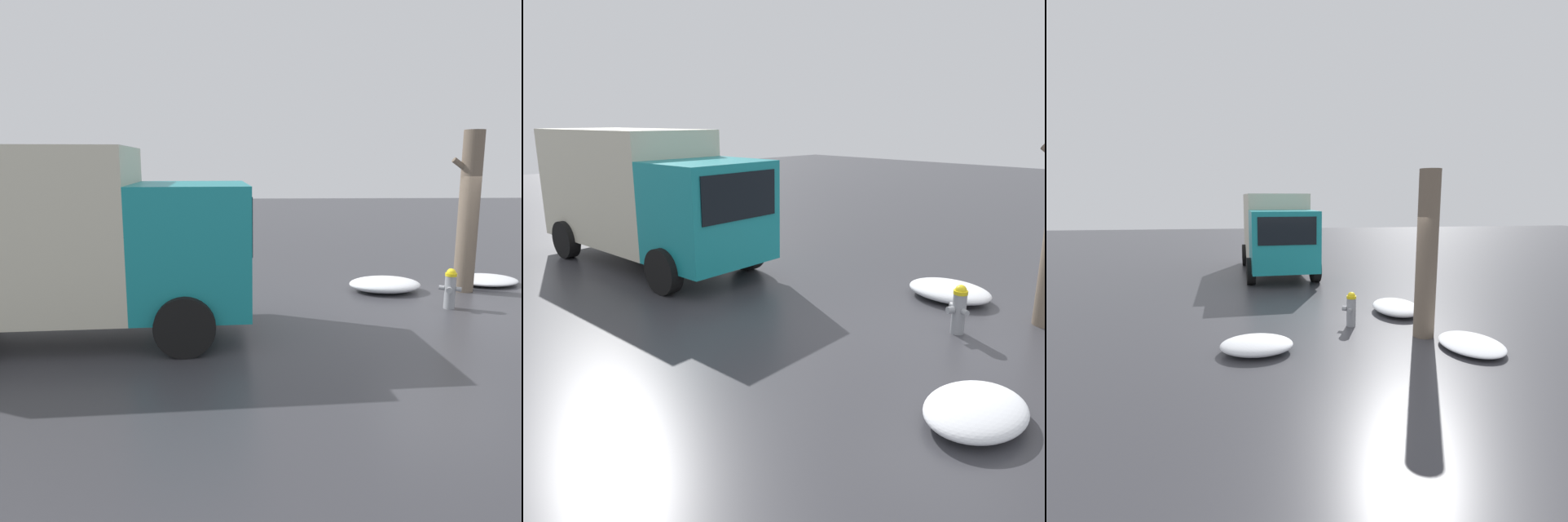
# 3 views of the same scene
# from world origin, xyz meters

# --- Properties ---
(ground_plane) EXTENTS (60.00, 60.00, 0.00)m
(ground_plane) POSITION_xyz_m (0.00, 0.00, 0.00)
(ground_plane) COLOR #38383D
(fire_hydrant) EXTENTS (0.40, 0.34, 0.79)m
(fire_hydrant) POSITION_xyz_m (0.00, 0.00, 0.41)
(fire_hydrant) COLOR gray
(fire_hydrant) RESTS_ON ground_plane
(tree_trunk) EXTENTS (0.66, 0.43, 3.45)m
(tree_trunk) POSITION_xyz_m (-0.86, -1.35, 1.74)
(tree_trunk) COLOR #6B5B4C
(tree_trunk) RESTS_ON ground_plane
(delivery_truck) EXTENTS (6.16, 2.77, 3.02)m
(delivery_truck) POSITION_xyz_m (7.08, 1.28, 1.63)
(delivery_truck) COLOR teal
(delivery_truck) RESTS_ON ground_plane
(snow_pile_curbside) EXTENTS (1.47, 1.16, 0.19)m
(snow_pile_curbside) POSITION_xyz_m (-1.67, -1.97, 0.09)
(snow_pile_curbside) COLOR white
(snow_pile_curbside) RESTS_ON ground_plane
(snow_pile_by_tree) EXTENTS (1.55, 1.13, 0.31)m
(snow_pile_by_tree) POSITION_xyz_m (0.87, -1.38, 0.15)
(snow_pile_by_tree) COLOR white
(snow_pile_by_tree) RESTS_ON ground_plane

